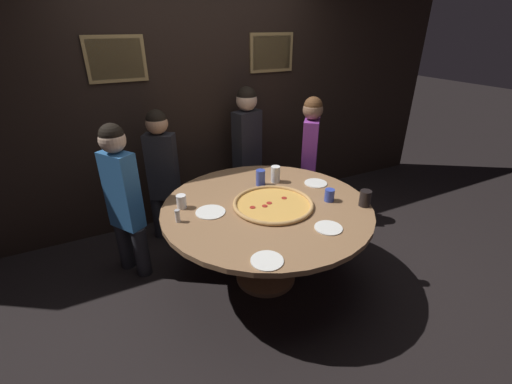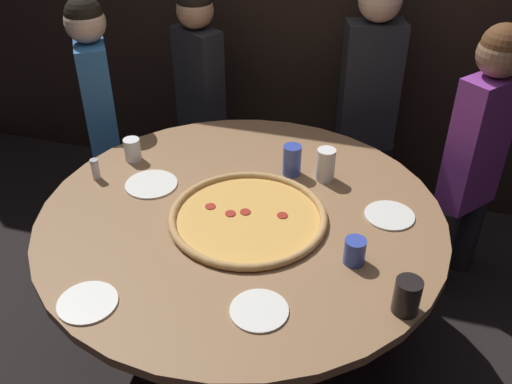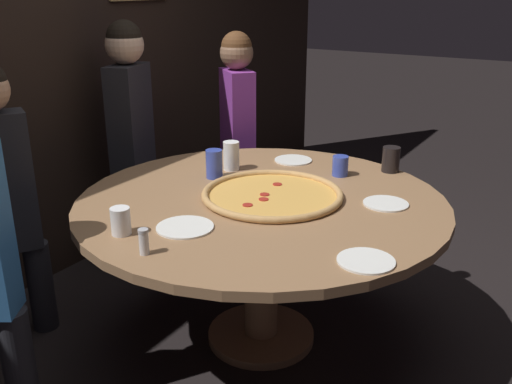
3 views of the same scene
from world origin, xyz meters
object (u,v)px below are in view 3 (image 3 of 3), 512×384
at_px(drink_cup_beside_pizza, 214,164).
at_px(drink_cup_near_left, 121,221).
at_px(drink_cup_front_edge, 231,156).
at_px(drink_cup_far_left, 391,159).
at_px(white_plate_near_front, 366,261).
at_px(condiment_shaker, 144,242).
at_px(giant_pizza, 272,194).
at_px(white_plate_left_side, 293,160).
at_px(diner_far_left, 131,130).
at_px(drink_cup_centre_back, 340,166).
at_px(white_plate_beside_cup, 185,227).
at_px(dining_table, 261,223).
at_px(diner_centre_back, 2,189).
at_px(diner_far_right, 237,127).
at_px(white_plate_right_side, 386,204).

distance_m(drink_cup_beside_pizza, drink_cup_near_left, 0.75).
distance_m(drink_cup_front_edge, drink_cup_far_left, 0.82).
bearing_deg(white_plate_near_front, condiment_shaker, 117.20).
relative_size(giant_pizza, drink_cup_beside_pizza, 4.52).
height_order(drink_cup_beside_pizza, white_plate_left_side, drink_cup_beside_pizza).
bearing_deg(drink_cup_beside_pizza, white_plate_near_front, -115.46).
height_order(drink_cup_near_left, white_plate_near_front, drink_cup_near_left).
distance_m(drink_cup_front_edge, diner_far_left, 0.79).
relative_size(drink_cup_near_left, white_plate_near_front, 0.53).
xyz_separation_m(drink_cup_centre_back, drink_cup_near_left, (-1.10, 0.43, 0.00)).
bearing_deg(white_plate_beside_cup, dining_table, -10.98).
relative_size(drink_cup_centre_back, diner_centre_back, 0.07).
height_order(drink_cup_far_left, condiment_shaker, drink_cup_far_left).
relative_size(dining_table, diner_centre_back, 1.24).
bearing_deg(giant_pizza, drink_cup_far_left, -26.88).
bearing_deg(drink_cup_near_left, drink_cup_beside_pizza, 7.03).
distance_m(drink_cup_far_left, condiment_shaker, 1.45).
height_order(drink_cup_beside_pizza, diner_centre_back, diner_centre_back).
bearing_deg(drink_cup_front_edge, white_plate_near_front, -122.23).
height_order(drink_cup_near_left, diner_centre_back, diner_centre_back).
height_order(white_plate_near_front, diner_far_right, diner_far_right).
bearing_deg(drink_cup_far_left, diner_far_right, 77.47).
xyz_separation_m(dining_table, drink_cup_near_left, (-0.62, 0.26, 0.18)).
bearing_deg(condiment_shaker, dining_table, -5.38).
bearing_deg(drink_cup_front_edge, white_plate_right_side, -93.77).
distance_m(dining_table, white_plate_right_side, 0.56).
relative_size(white_plate_right_side, diner_far_right, 0.14).
height_order(drink_cup_far_left, white_plate_right_side, drink_cup_far_left).
xyz_separation_m(dining_table, condiment_shaker, (-0.70, 0.07, 0.17)).
distance_m(drink_cup_near_left, white_plate_right_side, 1.14).
relative_size(drink_cup_front_edge, diner_far_left, 0.10).
bearing_deg(drink_cup_beside_pizza, drink_cup_front_edge, 0.12).
height_order(drink_cup_front_edge, condiment_shaker, drink_cup_front_edge).
xyz_separation_m(drink_cup_beside_pizza, white_plate_right_side, (0.10, -0.85, -0.07)).
relative_size(white_plate_right_side, diner_far_left, 0.14).
xyz_separation_m(white_plate_beside_cup, condiment_shaker, (-0.26, -0.02, 0.05)).
bearing_deg(diner_far_left, diner_far_right, 127.24).
bearing_deg(white_plate_right_side, condiment_shaker, 148.36).
bearing_deg(drink_cup_front_edge, white_plate_beside_cup, -159.81).
relative_size(drink_cup_near_left, white_plate_right_side, 0.55).
bearing_deg(giant_pizza, white_plate_near_front, -122.42).
bearing_deg(white_plate_left_side, drink_cup_beside_pizza, 156.48).
bearing_deg(condiment_shaker, diner_far_right, 22.60).
height_order(dining_table, diner_far_right, diner_far_right).
bearing_deg(dining_table, drink_cup_beside_pizza, 70.07).
xyz_separation_m(white_plate_left_side, white_plate_near_front, (-0.93, -0.79, 0.00)).
bearing_deg(diner_far_right, diner_centre_back, -62.35).
xyz_separation_m(drink_cup_centre_back, diner_centre_back, (-1.07, 1.21, -0.03)).
bearing_deg(diner_far_right, white_plate_near_front, -4.04).
height_order(giant_pizza, white_plate_right_side, giant_pizza).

